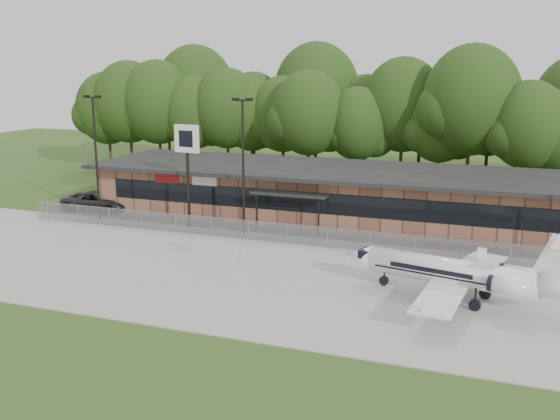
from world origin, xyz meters
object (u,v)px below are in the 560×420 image
at_px(business_jet, 460,274).
at_px(pole_sign, 187,150).
at_px(terminal, 334,193).
at_px(suv, 98,201).

distance_m(business_jet, pole_sign, 23.60).
bearing_deg(business_jet, pole_sign, 168.75).
xyz_separation_m(terminal, suv, (-20.27, -4.55, -1.31)).
relative_size(business_jet, suv, 2.08).
bearing_deg(suv, business_jet, -118.57).
distance_m(suv, pole_sign, 12.03).
bearing_deg(business_jet, terminal, 137.12).
relative_size(terminal, suv, 6.59).
xyz_separation_m(terminal, business_jet, (11.42, -16.35, -0.61)).
relative_size(terminal, business_jet, 3.17).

